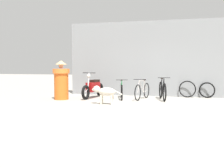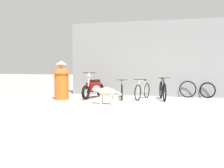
% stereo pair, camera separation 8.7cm
% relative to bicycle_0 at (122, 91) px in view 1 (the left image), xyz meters
% --- Properties ---
extents(ground_plane, '(60.00, 60.00, 0.00)m').
position_rel_bicycle_0_xyz_m(ground_plane, '(0.84, -1.84, -0.32)').
color(ground_plane, '#9E998E').
extents(shop_wall_back, '(7.02, 0.20, 3.31)m').
position_rel_bicycle_0_xyz_m(shop_wall_back, '(0.84, 1.31, 1.33)').
color(shop_wall_back, gray).
rests_on(shop_wall_back, ground).
extents(bicycle_0, '(0.52, 1.64, 0.80)m').
position_rel_bicycle_0_xyz_m(bicycle_0, '(0.00, 0.00, 0.00)').
color(bicycle_0, black).
rests_on(bicycle_0, ground).
extents(bicycle_1, '(0.50, 1.60, 0.82)m').
position_rel_bicycle_0_xyz_m(bicycle_1, '(0.85, -0.02, 0.02)').
color(bicycle_1, black).
rests_on(bicycle_1, ground).
extents(bicycle_2, '(0.49, 1.66, 0.90)m').
position_rel_bicycle_0_xyz_m(bicycle_2, '(1.64, -0.02, 0.04)').
color(bicycle_2, black).
rests_on(bicycle_2, ground).
extents(motorcycle, '(0.58, 1.90, 1.07)m').
position_rel_bicycle_0_xyz_m(motorcycle, '(-1.21, -0.05, 0.09)').
color(motorcycle, black).
rests_on(motorcycle, ground).
extents(stray_dog, '(1.10, 0.32, 0.64)m').
position_rel_bicycle_0_xyz_m(stray_dog, '(-0.23, -1.75, 0.12)').
color(stray_dog, beige).
rests_on(stray_dog, ground).
extents(person_in_robes, '(0.85, 0.85, 1.54)m').
position_rel_bicycle_0_xyz_m(person_in_robes, '(-2.27, -0.86, 0.43)').
color(person_in_robes, orange).
rests_on(person_in_robes, ground).
extents(spare_tire_left, '(0.64, 0.25, 0.66)m').
position_rel_bicycle_0_xyz_m(spare_tire_left, '(3.40, 1.06, 0.00)').
color(spare_tire_left, black).
rests_on(spare_tire_left, ground).
extents(spare_tire_right, '(0.71, 0.17, 0.71)m').
position_rel_bicycle_0_xyz_m(spare_tire_right, '(2.61, 1.05, 0.03)').
color(spare_tire_right, black).
rests_on(spare_tire_right, ground).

